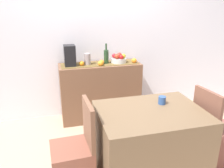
{
  "coord_description": "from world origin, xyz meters",
  "views": [
    {
      "loc": [
        -0.68,
        -2.44,
        1.79
      ],
      "look_at": [
        0.05,
        0.37,
        0.76
      ],
      "focal_mm": 37.68,
      "sensor_mm": 36.0,
      "label": 1
    }
  ],
  "objects_px": {
    "sideboard_console": "(100,91)",
    "dining_table": "(149,142)",
    "fruit_bowl": "(119,60)",
    "ceramic_vase": "(88,59)",
    "wine_bottle": "(106,56)",
    "coffee_cup": "(162,100)",
    "coffee_maker": "(70,56)",
    "chair_by_corner": "(213,140)",
    "chair_near_window": "(74,162)"
  },
  "relations": [
    {
      "from": "fruit_bowl",
      "to": "dining_table",
      "type": "height_order",
      "value": "fruit_bowl"
    },
    {
      "from": "coffee_cup",
      "to": "chair_by_corner",
      "type": "xyz_separation_m",
      "value": [
        0.62,
        -0.13,
        -0.52
      ]
    },
    {
      "from": "fruit_bowl",
      "to": "coffee_cup",
      "type": "distance_m",
      "value": 1.28
    },
    {
      "from": "wine_bottle",
      "to": "coffee_cup",
      "type": "bearing_deg",
      "value": -75.84
    },
    {
      "from": "wine_bottle",
      "to": "dining_table",
      "type": "relative_size",
      "value": 0.28
    },
    {
      "from": "coffee_maker",
      "to": "chair_by_corner",
      "type": "distance_m",
      "value": 2.17
    },
    {
      "from": "coffee_maker",
      "to": "chair_near_window",
      "type": "xyz_separation_m",
      "value": [
        -0.12,
        -1.39,
        -0.78
      ]
    },
    {
      "from": "sideboard_console",
      "to": "wine_bottle",
      "type": "relative_size",
      "value": 4.03
    },
    {
      "from": "fruit_bowl",
      "to": "coffee_maker",
      "type": "distance_m",
      "value": 0.74
    },
    {
      "from": "ceramic_vase",
      "to": "chair_near_window",
      "type": "distance_m",
      "value": 1.6
    },
    {
      "from": "wine_bottle",
      "to": "coffee_maker",
      "type": "relative_size",
      "value": 1.0
    },
    {
      "from": "coffee_maker",
      "to": "chair_by_corner",
      "type": "relative_size",
      "value": 0.34
    },
    {
      "from": "sideboard_console",
      "to": "dining_table",
      "type": "distance_m",
      "value": 1.41
    },
    {
      "from": "ceramic_vase",
      "to": "chair_by_corner",
      "type": "xyz_separation_m",
      "value": [
        1.23,
        -1.39,
        -0.71
      ]
    },
    {
      "from": "chair_by_corner",
      "to": "coffee_cup",
      "type": "bearing_deg",
      "value": 168.23
    },
    {
      "from": "ceramic_vase",
      "to": "chair_by_corner",
      "type": "distance_m",
      "value": 1.98
    },
    {
      "from": "dining_table",
      "to": "chair_by_corner",
      "type": "xyz_separation_m",
      "value": [
        0.8,
        -0.0,
        -0.1
      ]
    },
    {
      "from": "ceramic_vase",
      "to": "dining_table",
      "type": "height_order",
      "value": "ceramic_vase"
    },
    {
      "from": "fruit_bowl",
      "to": "chair_near_window",
      "type": "height_order",
      "value": "fruit_bowl"
    },
    {
      "from": "sideboard_console",
      "to": "coffee_maker",
      "type": "xyz_separation_m",
      "value": [
        -0.44,
        0.0,
        0.6
      ]
    },
    {
      "from": "chair_near_window",
      "to": "dining_table",
      "type": "bearing_deg",
      "value": -0.06
    },
    {
      "from": "ceramic_vase",
      "to": "coffee_maker",
      "type": "bearing_deg",
      "value": 180.0
    },
    {
      "from": "sideboard_console",
      "to": "fruit_bowl",
      "type": "bearing_deg",
      "value": 0.0
    },
    {
      "from": "dining_table",
      "to": "wine_bottle",
      "type": "bearing_deg",
      "value": 95.75
    },
    {
      "from": "wine_bottle",
      "to": "dining_table",
      "type": "height_order",
      "value": "wine_bottle"
    },
    {
      "from": "coffee_cup",
      "to": "chair_near_window",
      "type": "bearing_deg",
      "value": -172.6
    },
    {
      "from": "sideboard_console",
      "to": "wine_bottle",
      "type": "height_order",
      "value": "wine_bottle"
    },
    {
      "from": "coffee_maker",
      "to": "dining_table",
      "type": "bearing_deg",
      "value": -63.98
    },
    {
      "from": "dining_table",
      "to": "coffee_maker",
      "type": "bearing_deg",
      "value": 116.02
    },
    {
      "from": "sideboard_console",
      "to": "ceramic_vase",
      "type": "height_order",
      "value": "ceramic_vase"
    },
    {
      "from": "coffee_cup",
      "to": "chair_by_corner",
      "type": "distance_m",
      "value": 0.82
    },
    {
      "from": "chair_near_window",
      "to": "chair_by_corner",
      "type": "relative_size",
      "value": 1.0
    },
    {
      "from": "coffee_cup",
      "to": "fruit_bowl",
      "type": "bearing_deg",
      "value": 95.55
    },
    {
      "from": "wine_bottle",
      "to": "chair_by_corner",
      "type": "height_order",
      "value": "wine_bottle"
    },
    {
      "from": "ceramic_vase",
      "to": "chair_near_window",
      "type": "height_order",
      "value": "ceramic_vase"
    },
    {
      "from": "wine_bottle",
      "to": "coffee_maker",
      "type": "height_order",
      "value": "same"
    },
    {
      "from": "wine_bottle",
      "to": "coffee_cup",
      "type": "xyz_separation_m",
      "value": [
        0.32,
        -1.26,
        -0.22
      ]
    },
    {
      "from": "dining_table",
      "to": "ceramic_vase",
      "type": "bearing_deg",
      "value": 106.95
    },
    {
      "from": "sideboard_console",
      "to": "ceramic_vase",
      "type": "relative_size",
      "value": 7.16
    },
    {
      "from": "wine_bottle",
      "to": "chair_by_corner",
      "type": "bearing_deg",
      "value": -55.89
    },
    {
      "from": "wine_bottle",
      "to": "coffee_cup",
      "type": "distance_m",
      "value": 1.32
    },
    {
      "from": "sideboard_console",
      "to": "coffee_maker",
      "type": "relative_size",
      "value": 4.03
    },
    {
      "from": "wine_bottle",
      "to": "coffee_maker",
      "type": "bearing_deg",
      "value": 180.0
    },
    {
      "from": "chair_near_window",
      "to": "coffee_maker",
      "type": "bearing_deg",
      "value": 84.9
    },
    {
      "from": "coffee_maker",
      "to": "sideboard_console",
      "type": "bearing_deg",
      "value": 0.0
    },
    {
      "from": "sideboard_console",
      "to": "ceramic_vase",
      "type": "bearing_deg",
      "value": 180.0
    },
    {
      "from": "coffee_maker",
      "to": "coffee_cup",
      "type": "bearing_deg",
      "value": -55.82
    },
    {
      "from": "coffee_maker",
      "to": "chair_by_corner",
      "type": "height_order",
      "value": "coffee_maker"
    },
    {
      "from": "coffee_cup",
      "to": "chair_by_corner",
      "type": "relative_size",
      "value": 0.09
    },
    {
      "from": "coffee_maker",
      "to": "wine_bottle",
      "type": "bearing_deg",
      "value": 0.0
    }
  ]
}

